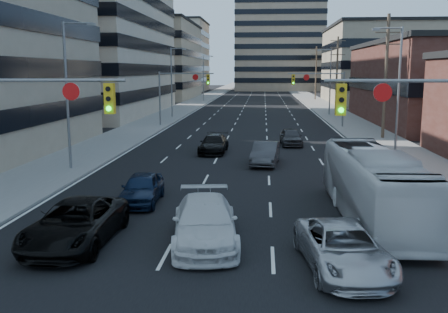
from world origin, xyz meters
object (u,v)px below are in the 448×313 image
at_px(white_van, 205,222).
at_px(sedan_blue, 142,188).
at_px(transit_bus, 374,186).
at_px(black_pickup, 76,223).
at_px(silver_suv, 343,248).

height_order(white_van, sedan_blue, white_van).
bearing_deg(transit_bus, sedan_blue, 167.39).
distance_m(black_pickup, transit_bus, 11.84).
distance_m(silver_suv, transit_bus, 5.81).
relative_size(black_pickup, transit_bus, 0.53).
bearing_deg(white_van, black_pickup, 178.09).
xyz_separation_m(black_pickup, sedan_blue, (1.01, 5.71, -0.07)).
bearing_deg(transit_bus, white_van, -155.07).
distance_m(white_van, silver_suv, 4.99).
xyz_separation_m(black_pickup, silver_suv, (9.15, -1.59, -0.07)).
height_order(black_pickup, silver_suv, black_pickup).
height_order(white_van, transit_bus, transit_bus).
bearing_deg(white_van, sedan_blue, 116.87).
bearing_deg(silver_suv, transit_bus, 62.00).
distance_m(white_van, transit_bus, 7.44).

